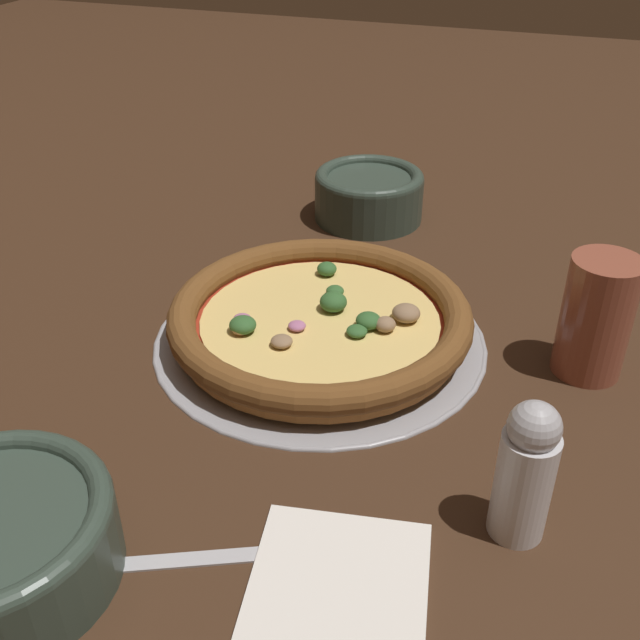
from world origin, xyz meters
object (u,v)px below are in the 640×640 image
Objects in this scene: bowl_near at (369,194)px; drinking_cup at (596,317)px; pepper_shaker at (526,471)px; napkin at (332,616)px; pizza_tray at (320,337)px; fork at (269,553)px; pizza at (320,318)px.

bowl_near is 0.37m from drinking_cup.
drinking_cup is 0.22m from pepper_shaker.
pizza_tray is at bearing -159.18° from napkin.
fork is at bearing 9.30° from bowl_near.
napkin is at bearing 14.19° from bowl_near.
drinking_cup is (-0.03, 0.24, 0.03)m from pizza.
pizza_tray is 2.34× the size of bowl_near.
bowl_near is at bearing -165.81° from napkin.
pizza_tray reaches higher than fork.
drinking_cup reaches higher than bowl_near.
pizza_tray is at bearing -130.75° from pepper_shaker.
pizza_tray is 0.26m from fork.
bowl_near is 0.79× the size of fork.
pizza is at bearing -159.21° from napkin.
pepper_shaker reaches higher than pizza_tray.
pepper_shaker is at bearing 49.25° from pizza_tray.
pizza is 0.29m from bowl_near.
pepper_shaker reaches higher than fork.
pizza is 1.56× the size of napkin.
pepper_shaker is at bearing 1.77° from fork.
pizza_tray is 1.73× the size of napkin.
pepper_shaker reaches higher than pizza.
pizza_tray is 0.29m from bowl_near.
bowl_near is at bearing 74.17° from fork.
bowl_near is 0.52m from pepper_shaker.
fork is at bearing -33.17° from drinking_cup.
pepper_shaker is (0.18, 0.21, 0.05)m from pizza_tray.
bowl_near is at bearing -152.42° from pepper_shaker.
drinking_cup is at bearing 157.67° from napkin.
drinking_cup is 0.35m from napkin.
drinking_cup reaches higher than fork.
pizza is 2.57× the size of drinking_cup.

